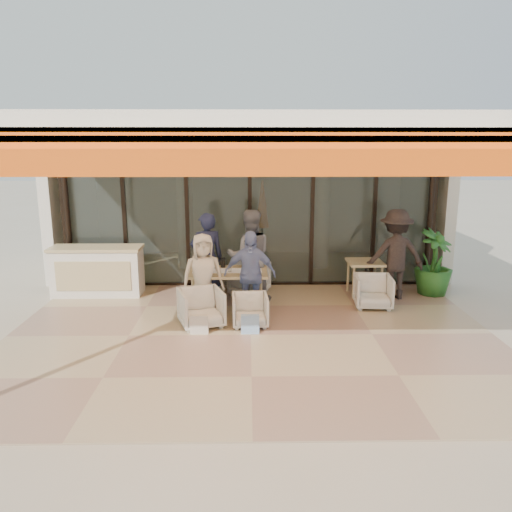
# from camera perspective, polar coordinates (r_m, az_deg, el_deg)

# --- Properties ---
(ground) EXTENTS (70.00, 70.00, 0.00)m
(ground) POSITION_cam_1_polar(r_m,az_deg,el_deg) (8.30, -0.59, -9.16)
(ground) COLOR #C6B293
(ground) RESTS_ON ground
(terrace_floor) EXTENTS (8.00, 6.00, 0.01)m
(terrace_floor) POSITION_cam_1_polar(r_m,az_deg,el_deg) (8.30, -0.59, -9.13)
(terrace_floor) COLOR tan
(terrace_floor) RESTS_ON ground
(terrace_structure) EXTENTS (8.00, 6.00, 3.40)m
(terrace_structure) POSITION_cam_1_polar(r_m,az_deg,el_deg) (7.44, -0.64, 13.92)
(terrace_structure) COLOR silver
(terrace_structure) RESTS_ON ground
(glass_storefront) EXTENTS (8.08, 0.10, 3.20)m
(glass_storefront) POSITION_cam_1_polar(r_m,az_deg,el_deg) (10.80, -0.72, 4.80)
(glass_storefront) COLOR #9EADA3
(glass_storefront) RESTS_ON ground
(interior_block) EXTENTS (9.05, 3.62, 3.52)m
(interior_block) POSITION_cam_1_polar(r_m,az_deg,el_deg) (13.04, -0.74, 8.96)
(interior_block) COLOR silver
(interior_block) RESTS_ON ground
(host_counter) EXTENTS (1.85, 0.65, 1.04)m
(host_counter) POSITION_cam_1_polar(r_m,az_deg,el_deg) (10.78, -17.67, -1.63)
(host_counter) COLOR silver
(host_counter) RESTS_ON ground
(dining_table) EXTENTS (1.50, 0.90, 0.93)m
(dining_table) POSITION_cam_1_polar(r_m,az_deg,el_deg) (9.45, -3.32, -2.04)
(dining_table) COLOR #CCB57C
(dining_table) RESTS_ON ground
(chair_far_left) EXTENTS (0.70, 0.67, 0.62)m
(chair_far_left) POSITION_cam_1_polar(r_m,az_deg,el_deg) (10.49, -5.34, -2.70)
(chair_far_left) COLOR white
(chair_far_left) RESTS_ON ground
(chair_far_right) EXTENTS (0.92, 0.89, 0.74)m
(chair_far_right) POSITION_cam_1_polar(r_m,az_deg,el_deg) (10.44, -0.74, -2.38)
(chair_far_right) COLOR white
(chair_far_right) RESTS_ON ground
(chair_near_left) EXTENTS (0.88, 0.86, 0.73)m
(chair_near_left) POSITION_cam_1_polar(r_m,az_deg,el_deg) (8.66, -6.29, -5.73)
(chair_near_left) COLOR white
(chair_near_left) RESTS_ON ground
(chair_near_right) EXTENTS (0.64, 0.60, 0.62)m
(chair_near_right) POSITION_cam_1_polar(r_m,az_deg,el_deg) (8.64, -0.69, -6.05)
(chair_near_right) COLOR white
(chair_near_right) RESTS_ON ground
(diner_navy) EXTENTS (0.75, 0.60, 1.79)m
(diner_navy) POSITION_cam_1_polar(r_m,az_deg,el_deg) (9.86, -5.63, -0.20)
(diner_navy) COLOR #191C38
(diner_navy) RESTS_ON ground
(diner_grey) EXTENTS (0.98, 0.80, 1.85)m
(diner_grey) POSITION_cam_1_polar(r_m,az_deg,el_deg) (9.82, -0.74, -0.02)
(diner_grey) COLOR slate
(diner_grey) RESTS_ON ground
(diner_cream) EXTENTS (0.84, 0.64, 1.54)m
(diner_cream) POSITION_cam_1_polar(r_m,az_deg,el_deg) (9.02, -6.06, -2.27)
(diner_cream) COLOR beige
(diner_cream) RESTS_ON ground
(diner_periwinkle) EXTENTS (0.95, 0.44, 1.59)m
(diner_periwinkle) POSITION_cam_1_polar(r_m,az_deg,el_deg) (8.98, -0.72, -2.10)
(diner_periwinkle) COLOR #7281BF
(diner_periwinkle) RESTS_ON ground
(tote_bag_cream) EXTENTS (0.30, 0.10, 0.34)m
(tote_bag_cream) POSITION_cam_1_polar(r_m,az_deg,el_deg) (8.35, -6.51, -7.86)
(tote_bag_cream) COLOR silver
(tote_bag_cream) RESTS_ON ground
(tote_bag_blue) EXTENTS (0.30, 0.10, 0.34)m
(tote_bag_blue) POSITION_cam_1_polar(r_m,az_deg,el_deg) (8.31, -0.68, -7.87)
(tote_bag_blue) COLOR #99BFD8
(tote_bag_blue) RESTS_ON ground
(side_table) EXTENTS (0.70, 0.70, 0.74)m
(side_table) POSITION_cam_1_polar(r_m,az_deg,el_deg) (10.46, 12.34, -1.14)
(side_table) COLOR #CCB57C
(side_table) RESTS_ON ground
(side_chair) EXTENTS (0.74, 0.70, 0.70)m
(side_chair) POSITION_cam_1_polar(r_m,az_deg,el_deg) (9.83, 13.24, -3.81)
(side_chair) COLOR white
(side_chair) RESTS_ON ground
(standing_woman) EXTENTS (1.21, 0.73, 1.84)m
(standing_woman) POSITION_cam_1_polar(r_m,az_deg,el_deg) (10.35, 15.62, 0.14)
(standing_woman) COLOR black
(standing_woman) RESTS_ON ground
(potted_palm) EXTENTS (1.09, 1.09, 1.38)m
(potted_palm) POSITION_cam_1_polar(r_m,az_deg,el_deg) (10.92, 19.68, -0.74)
(potted_palm) COLOR #1E5919
(potted_palm) RESTS_ON ground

